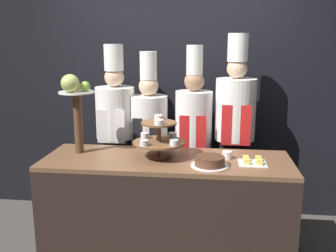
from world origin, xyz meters
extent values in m
cube|color=black|center=(0.00, 1.37, 1.40)|extent=(10.00, 0.06, 2.80)
cube|color=black|center=(0.00, 0.34, 0.43)|extent=(2.02, 0.69, 0.87)
cube|color=brown|center=(0.00, 0.34, 0.88)|extent=(2.02, 0.69, 0.03)
cylinder|color=brown|center=(-0.07, 0.37, 0.91)|extent=(0.19, 0.19, 0.02)
cylinder|color=brown|center=(-0.07, 0.37, 1.05)|extent=(0.04, 0.04, 0.30)
cylinder|color=brown|center=(-0.07, 0.37, 1.03)|extent=(0.43, 0.43, 0.02)
cylinder|color=brown|center=(-0.07, 0.37, 1.19)|extent=(0.29, 0.29, 0.02)
cylinder|color=silver|center=(-0.16, 0.24, 1.06)|extent=(0.07, 0.07, 0.04)
cylinder|color=gold|center=(-0.16, 0.24, 1.05)|extent=(0.06, 0.06, 0.03)
cylinder|color=silver|center=(0.07, 0.27, 1.06)|extent=(0.07, 0.07, 0.04)
cylinder|color=green|center=(0.07, 0.27, 1.05)|extent=(0.06, 0.06, 0.03)
cylinder|color=silver|center=(0.03, 0.51, 1.06)|extent=(0.07, 0.07, 0.04)
cylinder|color=beige|center=(0.03, 0.51, 1.05)|extent=(0.06, 0.06, 0.03)
cylinder|color=silver|center=(-0.20, 0.47, 1.06)|extent=(0.07, 0.07, 0.04)
cylinder|color=red|center=(-0.20, 0.47, 1.05)|extent=(0.06, 0.06, 0.03)
cylinder|color=white|center=(-0.05, 0.27, 1.22)|extent=(0.07, 0.07, 0.04)
cylinder|color=white|center=(-0.08, 0.47, 1.22)|extent=(0.07, 0.07, 0.04)
cylinder|color=brown|center=(-0.76, 0.43, 1.16)|extent=(0.07, 0.07, 0.51)
cylinder|color=white|center=(-0.76, 0.43, 1.42)|extent=(0.30, 0.30, 0.01)
sphere|color=#84B742|center=(-0.69, 0.44, 1.47)|extent=(0.08, 0.08, 0.08)
sphere|color=orange|center=(-0.79, 0.50, 1.47)|extent=(0.08, 0.08, 0.08)
sphere|color=#ADC160|center=(-0.79, 0.36, 1.50)|extent=(0.15, 0.15, 0.15)
cylinder|color=white|center=(0.35, 0.19, 0.91)|extent=(0.29, 0.29, 0.01)
cylinder|color=brown|center=(0.35, 0.19, 0.94)|extent=(0.23, 0.23, 0.06)
cylinder|color=#472819|center=(0.35, 0.19, 0.98)|extent=(0.23, 0.23, 0.01)
cylinder|color=white|center=(0.49, 0.40, 0.93)|extent=(0.08, 0.08, 0.06)
cube|color=white|center=(0.68, 0.29, 0.90)|extent=(0.22, 0.20, 0.01)
cube|color=#EFCC56|center=(0.63, 0.25, 0.93)|extent=(0.04, 0.04, 0.04)
cube|color=#EFCC56|center=(0.73, 0.25, 0.93)|extent=(0.04, 0.04, 0.04)
cube|color=#EFCC56|center=(0.63, 0.33, 0.93)|extent=(0.04, 0.04, 0.04)
cube|color=#EFCC56|center=(0.73, 0.33, 0.93)|extent=(0.04, 0.04, 0.04)
cube|color=#38332D|center=(-0.59, 1.00, 0.45)|extent=(0.29, 0.16, 0.90)
cylinder|color=white|center=(-0.59, 1.00, 1.15)|extent=(0.38, 0.38, 0.51)
cube|color=white|center=(-0.59, 0.82, 1.05)|extent=(0.27, 0.01, 0.32)
sphere|color=#DBB28E|center=(-0.59, 1.00, 1.50)|extent=(0.19, 0.19, 0.19)
cylinder|color=white|center=(-0.59, 1.00, 1.68)|extent=(0.19, 0.19, 0.25)
cube|color=#38332D|center=(-0.25, 1.00, 0.41)|extent=(0.27, 0.15, 0.82)
cylinder|color=silver|center=(-0.25, 1.00, 1.07)|extent=(0.37, 0.37, 0.50)
cube|color=black|center=(-0.25, 0.83, 0.97)|extent=(0.26, 0.01, 0.32)
sphere|color=#DBB28E|center=(-0.25, 1.00, 1.41)|extent=(0.19, 0.19, 0.19)
cylinder|color=white|center=(-0.25, 1.00, 1.61)|extent=(0.16, 0.16, 0.27)
cube|color=#28282D|center=(0.19, 1.00, 0.42)|extent=(0.27, 0.15, 0.83)
cylinder|color=silver|center=(0.19, 1.00, 1.10)|extent=(0.36, 0.36, 0.54)
cube|color=red|center=(0.19, 0.83, 0.99)|extent=(0.25, 0.01, 0.35)
sphere|color=#A37556|center=(0.19, 1.00, 1.47)|extent=(0.19, 0.19, 0.19)
cylinder|color=white|center=(0.19, 1.00, 1.67)|extent=(0.15, 0.15, 0.28)
cube|color=black|center=(0.58, 1.00, 0.46)|extent=(0.29, 0.16, 0.91)
cylinder|color=white|center=(0.58, 1.00, 1.20)|extent=(0.38, 0.38, 0.59)
cube|color=red|center=(0.58, 0.82, 1.09)|extent=(0.27, 0.01, 0.37)
sphere|color=#DBB28E|center=(0.58, 1.00, 1.59)|extent=(0.19, 0.19, 0.19)
cylinder|color=white|center=(0.58, 1.00, 1.78)|extent=(0.19, 0.19, 0.26)
camera|label=1|loc=(0.35, -2.55, 1.83)|focal=40.00mm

